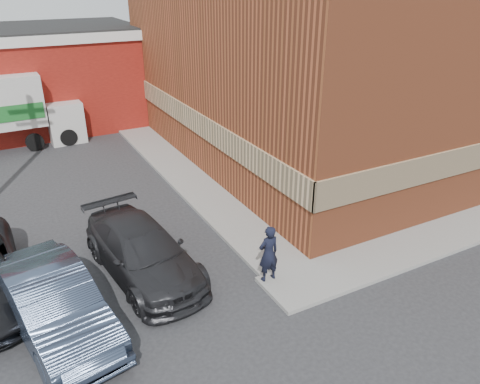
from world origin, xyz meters
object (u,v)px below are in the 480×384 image
brick_building (324,54)px  sedan (54,304)px  suv_b (143,252)px  man (269,254)px

brick_building → sedan: (-14.46, -8.50, -3.84)m
suv_b → sedan: bearing=-159.4°
brick_building → sedan: size_ratio=3.56×
man → suv_b: man is taller
sedan → suv_b: 3.05m
man → suv_b: (-3.06, 2.16, -0.22)m
brick_building → man: size_ratio=10.39×
brick_building → man: 13.22m
brick_building → suv_b: size_ratio=3.42×
sedan → suv_b: sedan is taller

